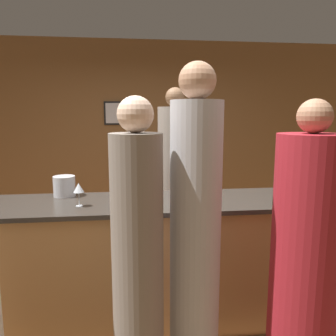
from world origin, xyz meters
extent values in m
plane|color=brown|center=(0.00, 0.00, 0.00)|extent=(14.00, 14.00, 0.00)
cube|color=brown|center=(0.00, 2.38, 1.40)|extent=(8.00, 0.06, 2.80)
cube|color=black|center=(-0.35, 2.34, 1.75)|extent=(0.44, 0.02, 0.34)
cube|color=silver|center=(-0.35, 2.33, 1.75)|extent=(0.39, 0.00, 0.29)
cube|color=#B27F4C|center=(0.00, 0.00, 0.50)|extent=(2.95, 0.65, 1.00)
cube|color=#332D28|center=(0.00, 0.00, 1.02)|extent=(3.01, 0.71, 0.04)
cylinder|color=gray|center=(0.27, 0.85, 0.90)|extent=(0.36, 0.36, 1.80)
sphere|color=brown|center=(0.27, 0.85, 1.90)|extent=(0.20, 0.20, 0.20)
cylinder|color=#B2B2B7|center=(0.18, -0.72, 0.90)|extent=(0.31, 0.31, 1.80)
sphere|color=#A37556|center=(0.18, -0.72, 1.91)|extent=(0.21, 0.21, 0.21)
cylinder|color=maroon|center=(0.81, -0.85, 0.81)|extent=(0.40, 0.40, 1.62)
sphere|color=#A37556|center=(0.81, -0.85, 1.71)|extent=(0.19, 0.19, 0.19)
cylinder|color=gray|center=(-0.17, -0.82, 0.81)|extent=(0.29, 0.29, 1.62)
sphere|color=beige|center=(-0.17, -0.82, 1.72)|extent=(0.20, 0.20, 0.20)
cylinder|color=black|center=(0.91, -0.26, 1.15)|extent=(0.08, 0.08, 0.23)
cylinder|color=black|center=(0.91, -0.26, 1.31)|extent=(0.03, 0.03, 0.09)
cylinder|color=silver|center=(-0.77, 0.25, 1.12)|extent=(0.18, 0.18, 0.17)
cylinder|color=silver|center=(-0.60, -0.10, 1.04)|extent=(0.05, 0.05, 0.00)
cylinder|color=silver|center=(-0.60, -0.10, 1.09)|extent=(0.01, 0.01, 0.10)
cone|color=silver|center=(-0.60, -0.10, 1.18)|extent=(0.08, 0.08, 0.07)
cylinder|color=silver|center=(1.21, -0.11, 1.04)|extent=(0.05, 0.05, 0.00)
cylinder|color=silver|center=(1.21, -0.11, 1.09)|extent=(0.01, 0.01, 0.10)
cone|color=silver|center=(1.21, -0.11, 1.17)|extent=(0.08, 0.08, 0.06)
cylinder|color=silver|center=(0.19, -0.27, 1.04)|extent=(0.05, 0.05, 0.00)
cylinder|color=silver|center=(0.19, -0.27, 1.08)|extent=(0.01, 0.01, 0.09)
cone|color=silver|center=(0.19, -0.27, 1.16)|extent=(0.06, 0.06, 0.06)
camera|label=1|loc=(-0.20, -2.57, 1.72)|focal=35.00mm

